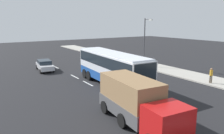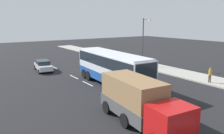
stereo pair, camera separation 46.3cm
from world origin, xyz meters
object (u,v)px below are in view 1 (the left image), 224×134
Objects in this scene: coach_bus at (112,65)px; pedestrian_near_curb at (211,74)px; street_lamp at (145,39)px; car_silver_hatch at (45,65)px; cargo_truck at (137,101)px.

coach_bus reaches higher than pedestrian_near_curb.
coach_bus is at bearing -59.70° from street_lamp.
coach_bus reaches higher than car_silver_hatch.
coach_bus is 2.45× the size of car_silver_hatch.
pedestrian_near_curb is 0.24× the size of street_lamp.
cargo_truck is 20.01m from car_silver_hatch.
coach_bus is 1.53× the size of cargo_truck.
coach_bus is 1.62× the size of street_lamp.
pedestrian_near_curb is (17.04, 13.30, 0.34)m from car_silver_hatch.
car_silver_hatch is at bearing -158.01° from coach_bus.
car_silver_hatch is 15.05m from street_lamp.
car_silver_hatch is 0.66× the size of street_lamp.
cargo_truck is at bearing 7.14° from car_silver_hatch.
car_silver_hatch is 21.62m from pedestrian_near_curb.
street_lamp is (-5.54, 9.49, 1.98)m from coach_bus.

